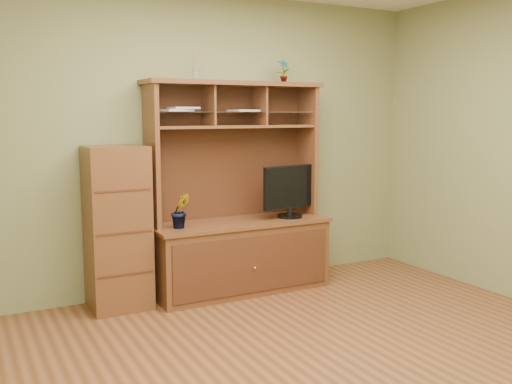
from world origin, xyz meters
TOP-DOWN VIEW (x-y plane):
  - room at (0.00, 0.00)m, footprint 4.54×4.04m
  - media_hutch at (0.22, 1.73)m, footprint 1.66×0.61m
  - monitor at (0.72, 1.65)m, footprint 0.61×0.24m
  - orchid_plant at (-0.37, 1.65)m, footprint 0.18×0.15m
  - top_plant at (0.73, 1.80)m, footprint 0.12×0.09m
  - reed_diffuser at (-0.14, 1.81)m, footprint 0.06×0.06m
  - magazines at (-0.10, 1.80)m, footprint 0.94×0.25m
  - side_cabinet at (-0.88, 1.76)m, footprint 0.48×0.44m

SIDE VIEW (x-z plane):
  - media_hutch at x=0.22m, z-range -0.43..1.47m
  - side_cabinet at x=-0.88m, z-range 0.00..1.36m
  - orchid_plant at x=-0.37m, z-range 0.65..0.95m
  - monitor at x=0.72m, z-range 0.66..1.15m
  - room at x=0.00m, z-range -0.02..2.72m
  - magazines at x=-0.10m, z-range 1.63..1.67m
  - top_plant at x=0.73m, z-range 1.90..2.12m
  - reed_diffuser at x=-0.14m, z-range 1.87..2.18m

